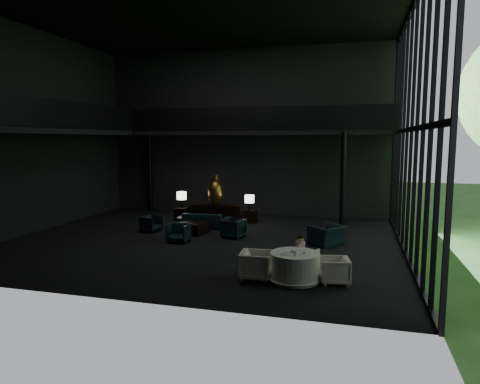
% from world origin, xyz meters
% --- Properties ---
extents(floor, '(14.00, 12.00, 0.02)m').
position_xyz_m(floor, '(0.00, 0.00, 0.00)').
color(floor, black).
rests_on(floor, ground).
extents(ceiling, '(14.00, 12.00, 0.02)m').
position_xyz_m(ceiling, '(0.00, 0.00, 8.00)').
color(ceiling, black).
rests_on(ceiling, ground).
extents(wall_back, '(14.00, 0.04, 8.00)m').
position_xyz_m(wall_back, '(0.00, 6.00, 4.00)').
color(wall_back, black).
rests_on(wall_back, ground).
extents(wall_front, '(14.00, 0.04, 8.00)m').
position_xyz_m(wall_front, '(0.00, -6.00, 4.00)').
color(wall_front, black).
rests_on(wall_front, ground).
extents(wall_left, '(0.04, 12.00, 8.00)m').
position_xyz_m(wall_left, '(-7.00, 0.00, 4.00)').
color(wall_left, black).
rests_on(wall_left, ground).
extents(curtain_wall, '(0.20, 12.00, 8.00)m').
position_xyz_m(curtain_wall, '(6.95, 0.00, 4.00)').
color(curtain_wall, black).
rests_on(curtain_wall, ground).
extents(mezzanine_left, '(2.00, 12.00, 0.25)m').
position_xyz_m(mezzanine_left, '(-6.00, 0.00, 4.00)').
color(mezzanine_left, black).
rests_on(mezzanine_left, wall_left).
extents(mezzanine_back, '(12.00, 2.00, 0.25)m').
position_xyz_m(mezzanine_back, '(1.00, 5.00, 4.00)').
color(mezzanine_back, black).
rests_on(mezzanine_back, wall_back).
extents(railing_left, '(0.06, 12.00, 1.00)m').
position_xyz_m(railing_left, '(-5.00, 0.00, 4.60)').
color(railing_left, black).
rests_on(railing_left, mezzanine_left).
extents(railing_back, '(12.00, 0.06, 1.00)m').
position_xyz_m(railing_back, '(1.00, 4.00, 4.60)').
color(railing_back, black).
rests_on(railing_back, mezzanine_back).
extents(column_nw, '(0.24, 0.24, 4.00)m').
position_xyz_m(column_nw, '(-5.00, 5.70, 2.00)').
color(column_nw, black).
rests_on(column_nw, floor).
extents(column_ne, '(0.24, 0.24, 4.00)m').
position_xyz_m(column_ne, '(4.80, 4.00, 2.00)').
color(column_ne, black).
rests_on(column_ne, floor).
extents(console, '(2.38, 0.54, 0.76)m').
position_xyz_m(console, '(-0.73, 3.66, 0.38)').
color(console, black).
rests_on(console, floor).
extents(bronze_urn, '(0.72, 0.72, 1.34)m').
position_xyz_m(bronze_urn, '(-0.73, 3.63, 1.33)').
color(bronze_urn, '#976326').
rests_on(bronze_urn, console).
extents(side_table_left, '(0.52, 0.52, 0.57)m').
position_xyz_m(side_table_left, '(-2.33, 3.47, 0.29)').
color(side_table_left, black).
rests_on(side_table_left, floor).
extents(table_lamp_left, '(0.44, 0.44, 0.74)m').
position_xyz_m(table_lamp_left, '(-2.33, 3.53, 1.10)').
color(table_lamp_left, black).
rests_on(table_lamp_left, side_table_left).
extents(side_table_right, '(0.52, 0.52, 0.57)m').
position_xyz_m(side_table_right, '(0.87, 3.75, 0.28)').
color(side_table_right, black).
rests_on(side_table_right, floor).
extents(table_lamp_right, '(0.42, 0.42, 0.70)m').
position_xyz_m(table_lamp_right, '(0.87, 3.49, 1.07)').
color(table_lamp_right, black).
rests_on(table_lamp_right, side_table_right).
extents(sofa, '(2.37, 0.84, 0.91)m').
position_xyz_m(sofa, '(-0.76, 2.18, 0.45)').
color(sofa, black).
rests_on(sofa, floor).
extents(lounge_armchair_west, '(0.70, 0.73, 0.64)m').
position_xyz_m(lounge_armchair_west, '(-2.56, 0.93, 0.32)').
color(lounge_armchair_west, '#14292D').
rests_on(lounge_armchair_west, floor).
extents(lounge_armchair_east, '(0.87, 0.90, 0.78)m').
position_xyz_m(lounge_armchair_east, '(0.92, 0.77, 0.39)').
color(lounge_armchair_east, '#14232C').
rests_on(lounge_armchair_east, floor).
extents(lounge_armchair_south, '(0.69, 0.64, 0.70)m').
position_xyz_m(lounge_armchair_south, '(-0.78, -0.42, 0.35)').
color(lounge_armchair_south, black).
rests_on(lounge_armchair_south, floor).
extents(window_armchair, '(1.24, 1.29, 0.95)m').
position_xyz_m(window_armchair, '(4.40, 0.47, 0.48)').
color(window_armchair, black).
rests_on(window_armchair, floor).
extents(coffee_table, '(1.14, 1.14, 0.45)m').
position_xyz_m(coffee_table, '(-0.82, 1.04, 0.22)').
color(coffee_table, black).
rests_on(coffee_table, floor).
extents(dining_table, '(1.46, 1.46, 0.75)m').
position_xyz_m(dining_table, '(3.84, -3.56, 0.33)').
color(dining_table, white).
rests_on(dining_table, floor).
extents(dining_chair_north, '(0.75, 0.73, 0.61)m').
position_xyz_m(dining_chair_north, '(3.96, -2.59, 0.31)').
color(dining_chair_north, '#AAA28A').
rests_on(dining_chair_north, floor).
extents(dining_chair_east, '(0.75, 0.79, 0.70)m').
position_xyz_m(dining_chair_east, '(4.85, -3.49, 0.35)').
color(dining_chair_east, '#BBB59F').
rests_on(dining_chair_east, floor).
extents(dining_chair_west, '(0.85, 0.90, 0.87)m').
position_xyz_m(dining_chair_west, '(2.81, -3.69, 0.43)').
color(dining_chair_west, '#ACA18A').
rests_on(dining_chair_west, floor).
extents(child, '(0.27, 0.27, 0.57)m').
position_xyz_m(child, '(3.86, -2.62, 0.73)').
color(child, '#C8A2AD').
rests_on(child, dining_chair_north).
extents(plate_a, '(0.29, 0.29, 0.02)m').
position_xyz_m(plate_a, '(3.61, -3.76, 0.76)').
color(plate_a, white).
rests_on(plate_a, dining_table).
extents(plate_b, '(0.25, 0.25, 0.01)m').
position_xyz_m(plate_b, '(3.98, -3.27, 0.76)').
color(plate_b, white).
rests_on(plate_b, dining_table).
extents(saucer, '(0.15, 0.15, 0.01)m').
position_xyz_m(saucer, '(4.03, -3.67, 0.76)').
color(saucer, white).
rests_on(saucer, dining_table).
extents(coffee_cup, '(0.10, 0.10, 0.06)m').
position_xyz_m(coffee_cup, '(4.09, -3.62, 0.79)').
color(coffee_cup, white).
rests_on(coffee_cup, saucer).
extents(cereal_bowl, '(0.18, 0.18, 0.09)m').
position_xyz_m(cereal_bowl, '(3.80, -3.52, 0.79)').
color(cereal_bowl, white).
rests_on(cereal_bowl, dining_table).
extents(cream_pot, '(0.08, 0.08, 0.07)m').
position_xyz_m(cream_pot, '(3.87, -3.82, 0.79)').
color(cream_pot, '#99999E').
rests_on(cream_pot, dining_table).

